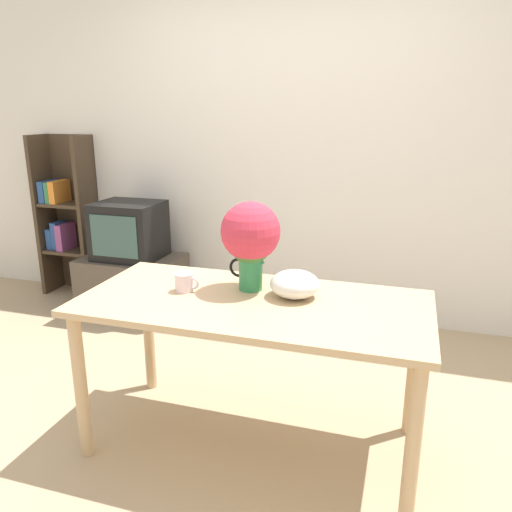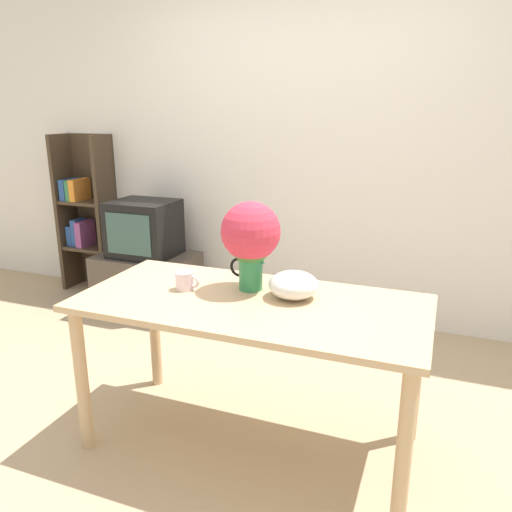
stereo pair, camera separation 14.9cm
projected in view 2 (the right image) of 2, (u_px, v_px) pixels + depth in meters
The scene contains 9 objects.
ground_plane at pixel (213, 427), 2.57m from camera, with size 12.00×12.00×0.00m, color tan.
wall_back at pixel (306, 148), 3.69m from camera, with size 8.00×0.05×2.60m.
table at pixel (251, 320), 2.27m from camera, with size 1.57×0.75×0.75m.
flower_vase at pixel (251, 237), 2.31m from camera, with size 0.28×0.28×0.42m.
coffee_mug at pixel (185, 281), 2.37m from camera, with size 0.12×0.09×0.09m.
white_bowl at pixel (293, 285), 2.26m from camera, with size 0.23×0.23×0.12m.
tv_stand at pixel (148, 282), 4.02m from camera, with size 0.76×0.51×0.46m.
tv_set at pixel (144, 229), 3.90m from camera, with size 0.49×0.42×0.43m.
bookshelf at pixel (86, 215), 4.41m from camera, with size 0.48×0.27×1.37m.
Camera 2 is at (1.00, -1.99, 1.57)m, focal length 35.00 mm.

